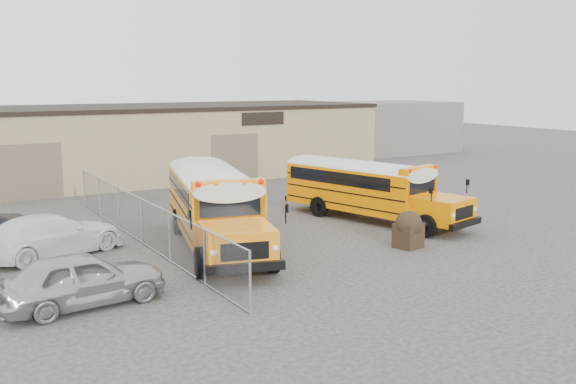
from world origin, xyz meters
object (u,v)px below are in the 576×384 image
tarp_bundle (408,229)px  car_white (52,235)px  school_bus_left (192,177)px  car_silver (82,279)px  school_bus_right (280,173)px

tarp_bundle → car_white: bearing=153.9°
school_bus_left → car_silver: 12.94m
car_silver → car_white: size_ratio=0.87×
car_silver → school_bus_left: bearing=-41.9°
school_bus_right → car_white: school_bus_right is taller
car_white → car_silver: bearing=158.4°
school_bus_right → car_white: 13.01m
school_bus_right → car_silver: school_bus_right is taller
school_bus_left → tarp_bundle: school_bus_left is taller
school_bus_left → tarp_bundle: (4.46, -10.23, -1.01)m
school_bus_left → car_silver: bearing=-126.5°
school_bus_left → car_silver: school_bus_left is taller
school_bus_left → tarp_bundle: size_ratio=7.46×
tarp_bundle → car_white: 13.13m
school_bus_left → school_bus_right: 4.86m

